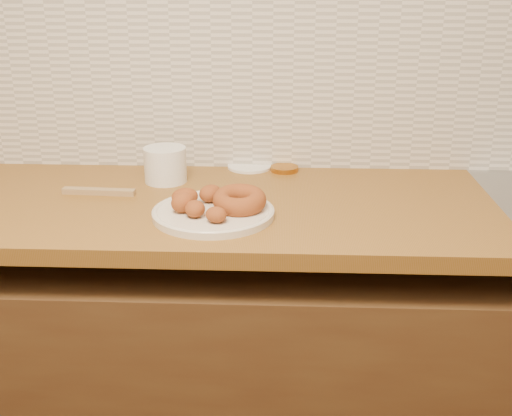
# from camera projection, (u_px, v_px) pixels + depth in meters

# --- Properties ---
(wall_back) EXTENTS (4.00, 0.02, 2.70)m
(wall_back) POSITION_uv_depth(u_px,v_px,m) (295.00, 4.00, 1.71)
(wall_back) COLOR tan
(wall_back) RESTS_ON ground
(base_cabinet) EXTENTS (3.60, 0.60, 0.77)m
(base_cabinet) POSITION_uv_depth(u_px,v_px,m) (288.00, 377.00, 1.76)
(base_cabinet) COLOR #54391E
(base_cabinet) RESTS_ON floor
(butcher_block) EXTENTS (2.30, 0.62, 0.04)m
(butcher_block) POSITION_uv_depth(u_px,v_px,m) (34.00, 205.00, 1.62)
(butcher_block) COLOR brown
(butcher_block) RESTS_ON base_cabinet
(backsplash) EXTENTS (3.60, 0.02, 0.60)m
(backsplash) POSITION_uv_depth(u_px,v_px,m) (293.00, 62.00, 1.75)
(backsplash) COLOR silver
(backsplash) RESTS_ON wall_back
(donut_plate) EXTENTS (0.28, 0.28, 0.02)m
(donut_plate) POSITION_uv_depth(u_px,v_px,m) (213.00, 213.00, 1.48)
(donut_plate) COLOR silver
(donut_plate) RESTS_ON butcher_block
(ring_donut) EXTENTS (0.15, 0.15, 0.06)m
(ring_donut) POSITION_uv_depth(u_px,v_px,m) (239.00, 200.00, 1.48)
(ring_donut) COLOR #9B421C
(ring_donut) RESTS_ON donut_plate
(fried_dough_chunks) EXTENTS (0.16, 0.21, 0.05)m
(fried_dough_chunks) POSITION_uv_depth(u_px,v_px,m) (197.00, 202.00, 1.47)
(fried_dough_chunks) COLOR #9B421C
(fried_dough_chunks) RESTS_ON donut_plate
(plastic_tub) EXTENTS (0.14, 0.14, 0.09)m
(plastic_tub) POSITION_uv_depth(u_px,v_px,m) (165.00, 165.00, 1.71)
(plastic_tub) COLOR white
(plastic_tub) RESTS_ON butcher_block
(tub_lid) EXTENTS (0.13, 0.13, 0.01)m
(tub_lid) POSITION_uv_depth(u_px,v_px,m) (249.00, 166.00, 1.85)
(tub_lid) COLOR white
(tub_lid) RESTS_ON butcher_block
(brass_jar_lid) EXTENTS (0.09, 0.09, 0.01)m
(brass_jar_lid) POSITION_uv_depth(u_px,v_px,m) (284.00, 169.00, 1.82)
(brass_jar_lid) COLOR #B67624
(brass_jar_lid) RESTS_ON butcher_block
(wooden_utensil) EXTENTS (0.19, 0.03, 0.01)m
(wooden_utensil) POSITION_uv_depth(u_px,v_px,m) (99.00, 192.00, 1.63)
(wooden_utensil) COLOR #9F7F53
(wooden_utensil) RESTS_ON butcher_block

